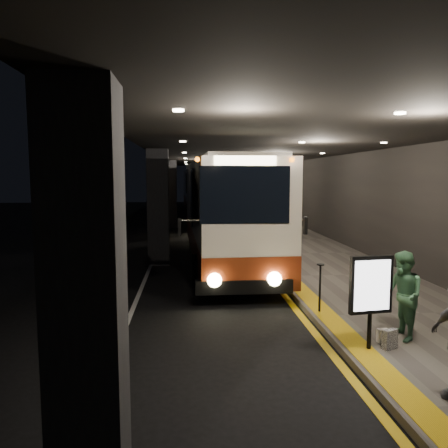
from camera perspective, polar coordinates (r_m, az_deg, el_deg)
name	(u,v)px	position (r m, az deg, el deg)	size (l,w,h in m)	color
ground	(201,289)	(13.26, -3.02, -8.54)	(90.00, 90.00, 0.00)	black
lane_line_white	(154,259)	(18.18, -9.19, -4.53)	(0.12, 50.00, 0.01)	silver
kerb_stripe_yellow	(254,257)	(18.33, 3.89, -4.37)	(0.18, 50.00, 0.01)	gold
sidewalk	(310,255)	(18.82, 11.15, -3.98)	(4.50, 50.00, 0.15)	#514C44
tactile_strip	(265,254)	(18.38, 5.44, -3.88)	(0.50, 50.00, 0.01)	gold
terminal_wall	(364,185)	(19.28, 17.81, 4.82)	(0.10, 50.00, 6.00)	black
support_columns	(158,207)	(16.89, -8.57, 2.17)	(0.80, 24.80, 4.40)	black
canopy	(258,146)	(18.08, 4.48, 10.10)	(9.00, 50.00, 0.40)	black
coach_main	(224,215)	(17.08, 0.06, 1.18)	(2.97, 12.58, 3.90)	beige
coach_second	(206,197)	(32.25, -2.38, 3.55)	(2.97, 12.38, 3.87)	beige
coach_third	(200,192)	(41.69, -3.13, 4.21)	(3.26, 12.69, 3.95)	beige
passenger_boarding	(286,249)	(14.30, 8.14, -3.29)	(0.64, 0.42, 1.75)	#C45B9A
passenger_waiting_green	(403,296)	(9.43, 22.31, -8.66)	(0.86, 0.53, 1.76)	#437952
bag_polka	(390,339)	(9.04, 20.82, -13.88)	(0.30, 0.13, 0.37)	black
bag_plain	(383,336)	(9.33, 20.06, -13.55)	(0.21, 0.12, 0.26)	silver
info_sign	(371,287)	(8.60, 18.66, -7.77)	(0.85, 0.23, 1.78)	black
stanchion_post	(320,288)	(10.75, 12.41, -8.20)	(0.05, 0.05, 1.15)	black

